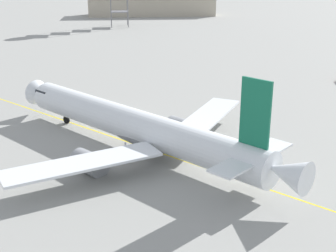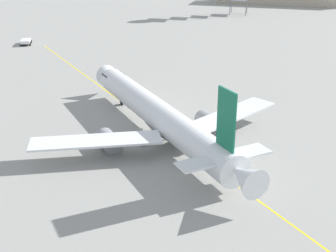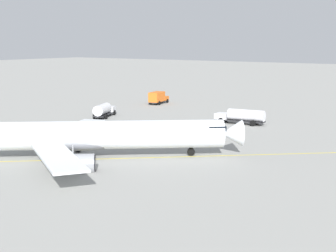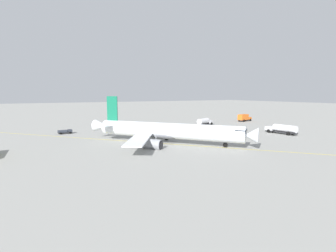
{
  "view_description": "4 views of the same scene",
  "coord_description": "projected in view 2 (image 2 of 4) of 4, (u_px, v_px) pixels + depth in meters",
  "views": [
    {
      "loc": [
        -47.34,
        2.4,
        21.99
      ],
      "look_at": [
        2.92,
        -4.38,
        3.71
      ],
      "focal_mm": 50.49,
      "sensor_mm": 36.0,
      "label": 1
    },
    {
      "loc": [
        -52.05,
        -15.07,
        26.25
      ],
      "look_at": [
        1.59,
        -2.94,
        3.15
      ],
      "focal_mm": 49.47,
      "sensor_mm": 36.0,
      "label": 2
    },
    {
      "loc": [
        53.55,
        -50.48,
        15.88
      ],
      "look_at": [
        18.41,
        -0.68,
        5.64
      ],
      "focal_mm": 54.55,
      "sensor_mm": 36.0,
      "label": 3
    },
    {
      "loc": [
        60.71,
        -31.41,
        12.37
      ],
      "look_at": [
        4.37,
        -0.42,
        4.16
      ],
      "focal_mm": 27.54,
      "sensor_mm": 36.0,
      "label": 4
    }
  ],
  "objects": [
    {
      "name": "pushback_tug_truck",
      "position": [
        26.0,
        41.0,
        116.59
      ],
      "size": [
        5.34,
        4.01,
        1.3
      ],
      "rotation": [
        0.0,
        0.0,
        0.41
      ],
      "color": "#232326",
      "rests_on": "ground_plane"
    },
    {
      "name": "taxiway_centreline",
      "position": [
        161.0,
        130.0,
        66.44
      ],
      "size": [
        91.09,
        82.17,
        0.01
      ],
      "rotation": [
        0.0,
        0.0,
        0.73
      ],
      "color": "yellow",
      "rests_on": "ground_plane"
    },
    {
      "name": "airliner_main",
      "position": [
        160.0,
        118.0,
        63.04
      ],
      "size": [
        35.59,
        30.41,
        11.79
      ],
      "rotation": [
        0.0,
        0.0,
        0.69
      ],
      "color": "silver",
      "rests_on": "ground_plane"
    },
    {
      "name": "ground_plane",
      "position": [
        143.0,
        151.0,
        60.04
      ],
      "size": [
        600.0,
        600.0,
        0.0
      ],
      "primitive_type": "plane",
      "color": "gray"
    }
  ]
}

